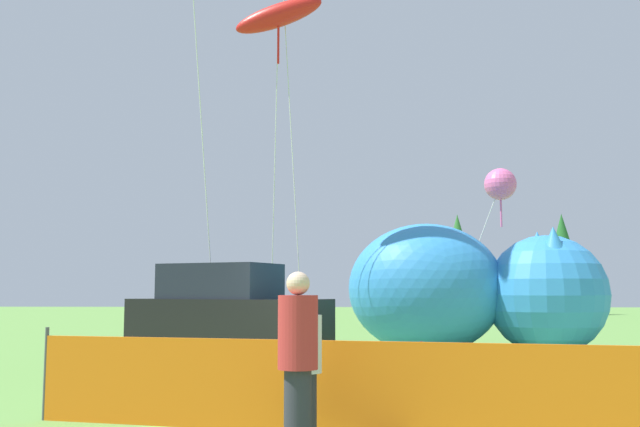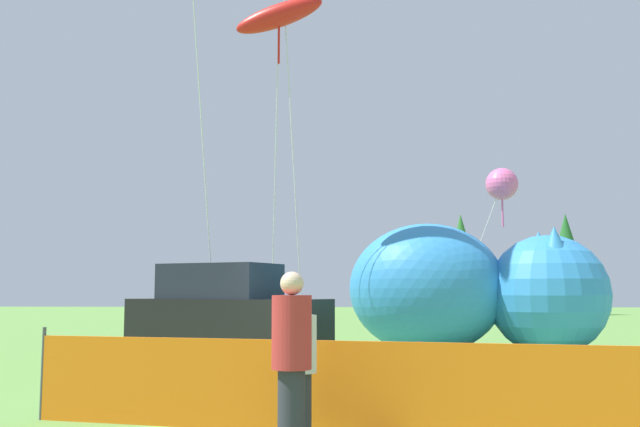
% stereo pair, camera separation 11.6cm
% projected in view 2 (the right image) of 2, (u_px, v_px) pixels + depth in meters
% --- Properties ---
extents(ground_plane, '(120.00, 120.00, 0.00)m').
position_uv_depth(ground_plane, '(294.00, 387.00, 12.55)').
color(ground_plane, '#609342').
extents(parked_car, '(4.57, 3.13, 2.26)m').
position_uv_depth(parked_car, '(226.00, 318.00, 15.23)').
color(parked_car, black).
rests_on(parked_car, ground).
extents(folding_chair, '(0.58, 0.58, 0.92)m').
position_uv_depth(folding_chair, '(432.00, 369.00, 10.54)').
color(folding_chair, maroon).
rests_on(folding_chair, ground).
extents(inflatable_cat, '(6.98, 4.04, 3.49)m').
position_uv_depth(inflatable_cat, '(468.00, 293.00, 18.93)').
color(inflatable_cat, '#338CD8').
rests_on(inflatable_cat, ground).
extents(safety_fence, '(8.65, 1.75, 1.21)m').
position_uv_depth(safety_fence, '(368.00, 388.00, 8.36)').
color(safety_fence, orange).
rests_on(safety_fence, ground).
extents(spectator_in_green_shirt, '(0.41, 0.41, 1.89)m').
position_uv_depth(spectator_in_green_shirt, '(292.00, 356.00, 7.26)').
color(spectator_in_green_shirt, '#2D2D38').
rests_on(spectator_in_green_shirt, ground).
extents(spectator_in_blue_shirt, '(0.35, 0.35, 1.63)m').
position_uv_depth(spectator_in_blue_shirt, '(301.00, 362.00, 8.03)').
color(spectator_in_blue_shirt, '#2D2D38').
rests_on(spectator_in_blue_shirt, ground).
extents(kite_red_lizard, '(2.50, 1.21, 9.56)m').
position_uv_depth(kite_red_lizard, '(279.00, 17.00, 18.70)').
color(kite_red_lizard, silver).
rests_on(kite_red_lizard, ground).
extents(kite_pink_octopus, '(2.42, 0.97, 5.39)m').
position_uv_depth(kite_pink_octopus, '(502.00, 184.00, 21.55)').
color(kite_pink_octopus, silver).
rests_on(kite_pink_octopus, ground).
extents(horizon_tree_east, '(2.63, 2.63, 6.28)m').
position_uv_depth(horizon_tree_east, '(461.00, 254.00, 42.92)').
color(horizon_tree_east, brown).
rests_on(horizon_tree_east, ground).
extents(horizon_tree_west, '(2.96, 2.96, 7.07)m').
position_uv_depth(horizon_tree_west, '(567.00, 252.00, 49.71)').
color(horizon_tree_west, brown).
rests_on(horizon_tree_west, ground).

